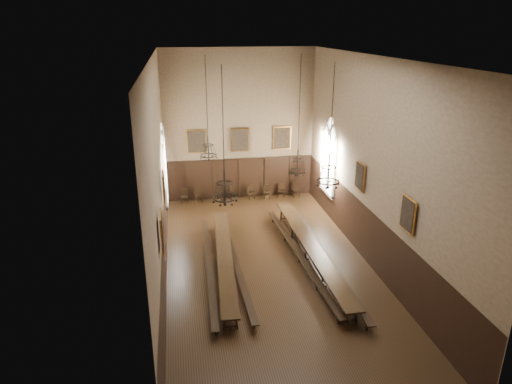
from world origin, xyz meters
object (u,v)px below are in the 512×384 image
object	(u,v)px
chair_0	(185,199)
chandelier_back_left	(208,148)
bench_left_outer	(209,267)
chair_2	(219,197)
bench_left_inner	(235,263)
chandelier_front_left	(225,189)
bench_right_inner	(299,257)
chair_1	(199,198)
chair_5	(267,194)
chair_6	(281,193)
chandelier_back_right	(298,163)
table_right	(311,253)
chair_3	(233,196)
bench_right_outer	(325,258)
chair_4	(251,194)
chair_7	(295,192)
chandelier_front_right	(329,174)
table_left	(225,262)

from	to	relation	value
chair_0	chandelier_back_left	bearing A→B (deg)	-70.25
bench_left_outer	chair_2	distance (m)	8.66
bench_left_inner	chandelier_front_left	distance (m)	5.50
bench_right_inner	chair_2	xyz separation A→B (m)	(-2.80, 8.43, -0.03)
chair_1	chair_5	size ratio (longest dim) A/B	1.07
chair_6	chandelier_front_left	size ratio (longest dim) A/B	0.19
bench_left_outer	chair_1	world-z (taller)	chair_1
chair_6	chandelier_back_left	size ratio (longest dim) A/B	0.19
chair_1	chandelier_back_right	world-z (taller)	chandelier_back_right
bench_right_inner	chandelier_front_left	world-z (taller)	chandelier_front_left
table_right	chandelier_front_left	world-z (taller)	chandelier_front_left
chair_5	chandelier_back_left	world-z (taller)	chandelier_back_left
chair_3	bench_left_outer	bearing A→B (deg)	-108.62
bench_left_outer	chair_2	bearing A→B (deg)	81.60
bench_right_outer	chandelier_back_right	size ratio (longest dim) A/B	1.94
bench_left_outer	chair_1	distance (m)	8.57
bench_right_inner	chandelier_front_left	size ratio (longest dim) A/B	2.18
chair_4	bench_left_outer	bearing A→B (deg)	-125.06
bench_right_inner	chair_6	size ratio (longest dim) A/B	11.67
table_right	chandelier_front_left	bearing A→B (deg)	-143.60
chair_2	chandelier_back_right	size ratio (longest dim) A/B	0.16
bench_right_inner	chandelier_front_left	distance (m)	6.53
chair_0	chair_3	xyz separation A→B (m)	(2.93, 0.02, 0.01)
table_right	chair_2	bearing A→B (deg)	111.96
chair_2	chandelier_front_left	bearing A→B (deg)	-85.72
chair_1	chandelier_front_left	xyz separation A→B (m)	(0.41, -11.42, 4.56)
bench_left_outer	chandelier_back_left	size ratio (longest dim) A/B	2.09
bench_left_outer	chair_0	size ratio (longest dim) A/B	10.59
bench_left_inner	chair_0	xyz separation A→B (m)	(-1.98, 8.38, -0.00)
bench_right_outer	chair_0	xyz separation A→B (m)	(-6.03, 8.69, -0.03)
chair_2	chandelier_front_left	xyz separation A→B (m)	(-0.80, -11.42, 4.58)
bench_right_inner	chair_6	xyz separation A→B (m)	(1.07, 8.37, -0.03)
chandelier_back_left	chandelier_front_left	xyz separation A→B (m)	(0.15, -5.17, -0.13)
chair_7	table_right	bearing A→B (deg)	-111.55
chandelier_front_right	bench_left_inner	bearing A→B (deg)	140.88
chandelier_front_left	chair_5	bearing A→B (deg)	71.48
bench_left_inner	chair_5	bearing A→B (deg)	69.56
bench_right_inner	chair_5	world-z (taller)	chair_5
chair_4	table_left	bearing A→B (deg)	-121.21
bench_right_outer	chair_5	size ratio (longest dim) A/B	12.12
bench_left_inner	chair_3	xyz separation A→B (m)	(0.96, 8.40, 0.00)
bench_right_inner	chair_5	bearing A→B (deg)	88.72
bench_right_outer	chair_6	size ratio (longest dim) A/B	12.17
bench_right_inner	chandelier_back_right	bearing A→B (deg)	80.41
chair_4	chair_2	bearing A→B (deg)	166.50
bench_left_outer	bench_right_outer	xyz separation A→B (m)	(5.21, -0.16, 0.03)
chair_3	chair_2	bearing A→B (deg)	173.43
chair_4	chair_6	xyz separation A→B (m)	(1.88, -0.08, -0.01)
chair_0	chandelier_front_left	distance (m)	12.32
chandelier_back_left	chandelier_back_right	world-z (taller)	same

